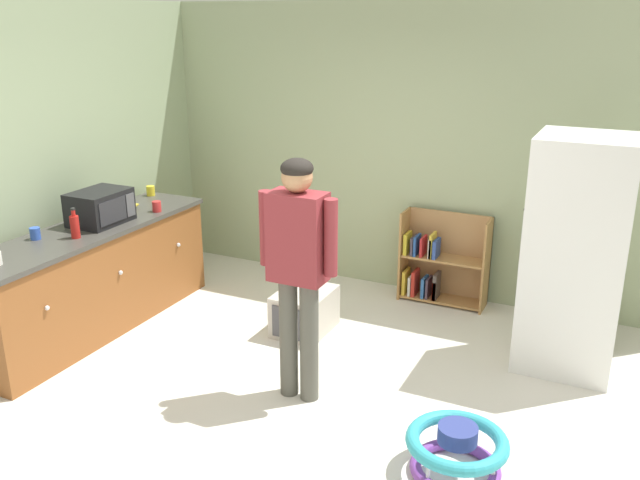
# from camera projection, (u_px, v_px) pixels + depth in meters

# --- Properties ---
(ground_plane) EXTENTS (12.00, 12.00, 0.00)m
(ground_plane) POSITION_uv_depth(u_px,v_px,m) (310.00, 403.00, 4.75)
(ground_plane) COLOR silver
(ground_plane) RESTS_ON ground
(back_wall) EXTENTS (5.20, 0.06, 2.70)m
(back_wall) POSITION_uv_depth(u_px,v_px,m) (420.00, 153.00, 6.31)
(back_wall) COLOR #A0AF87
(back_wall) RESTS_ON ground
(left_side_wall) EXTENTS (0.06, 2.99, 2.70)m
(left_side_wall) POSITION_uv_depth(u_px,v_px,m) (86.00, 159.00, 6.09)
(left_side_wall) COLOR #9BAE86
(left_side_wall) RESTS_ON ground
(kitchen_counter) EXTENTS (0.65, 2.39, 0.90)m
(kitchen_counter) POSITION_uv_depth(u_px,v_px,m) (93.00, 279.00, 5.76)
(kitchen_counter) COLOR brown
(kitchen_counter) RESTS_ON ground
(refrigerator) EXTENTS (0.73, 0.68, 1.78)m
(refrigerator) POSITION_uv_depth(u_px,v_px,m) (576.00, 255.00, 5.02)
(refrigerator) COLOR white
(refrigerator) RESTS_ON ground
(bookshelf) EXTENTS (0.80, 0.28, 0.85)m
(bookshelf) POSITION_uv_depth(u_px,v_px,m) (439.00, 264.00, 6.35)
(bookshelf) COLOR #AF7E47
(bookshelf) RESTS_ON ground
(standing_person) EXTENTS (0.57, 0.22, 1.72)m
(standing_person) POSITION_uv_depth(u_px,v_px,m) (298.00, 259.00, 4.52)
(standing_person) COLOR #55544A
(standing_person) RESTS_ON ground
(baby_walker) EXTENTS (0.60, 0.60, 0.32)m
(baby_walker) POSITION_uv_depth(u_px,v_px,m) (456.00, 450.00, 3.98)
(baby_walker) COLOR purple
(baby_walker) RESTS_ON ground
(pet_carrier) EXTENTS (0.42, 0.55, 0.36)m
(pet_carrier) POSITION_uv_depth(u_px,v_px,m) (305.00, 311.00, 5.78)
(pet_carrier) COLOR beige
(pet_carrier) RESTS_ON ground
(microwave) EXTENTS (0.37, 0.48, 0.28)m
(microwave) POSITION_uv_depth(u_px,v_px,m) (100.00, 207.00, 5.71)
(microwave) COLOR black
(microwave) RESTS_ON kitchen_counter
(banana_bunch) EXTENTS (0.12, 0.16, 0.04)m
(banana_bunch) POSITION_uv_depth(u_px,v_px,m) (133.00, 206.00, 6.15)
(banana_bunch) COLOR yellow
(banana_bunch) RESTS_ON kitchen_counter
(ketchup_bottle) EXTENTS (0.07, 0.07, 0.25)m
(ketchup_bottle) POSITION_uv_depth(u_px,v_px,m) (75.00, 226.00, 5.34)
(ketchup_bottle) COLOR red
(ketchup_bottle) RESTS_ON kitchen_counter
(yellow_cup) EXTENTS (0.08, 0.08, 0.09)m
(yellow_cup) POSITION_uv_depth(u_px,v_px,m) (151.00, 191.00, 6.60)
(yellow_cup) COLOR yellow
(yellow_cup) RESTS_ON kitchen_counter
(blue_cup) EXTENTS (0.08, 0.08, 0.09)m
(blue_cup) POSITION_uv_depth(u_px,v_px,m) (35.00, 234.00, 5.33)
(blue_cup) COLOR blue
(blue_cup) RESTS_ON kitchen_counter
(red_cup) EXTENTS (0.08, 0.08, 0.09)m
(red_cup) POSITION_uv_depth(u_px,v_px,m) (157.00, 206.00, 6.07)
(red_cup) COLOR red
(red_cup) RESTS_ON kitchen_counter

